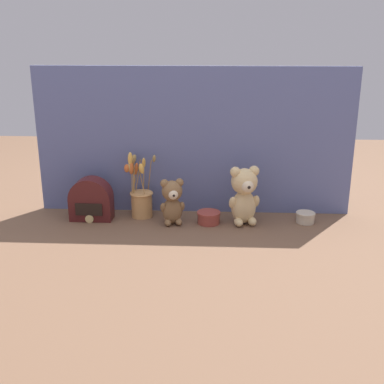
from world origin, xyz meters
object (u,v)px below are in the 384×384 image
object	(u,v)px
teddy_bear_large	(244,194)
flower_vase	(141,198)
decorative_tin_tall	(209,217)
vintage_radio	(91,202)
teddy_bear_medium	(172,201)
decorative_tin_short	(305,217)

from	to	relation	value
teddy_bear_large	flower_vase	xyz separation A→B (m)	(-0.50, 0.07, -0.05)
decorative_tin_tall	vintage_radio	bearing A→B (deg)	177.83
teddy_bear_medium	teddy_bear_large	bearing A→B (deg)	3.71
teddy_bear_medium	decorative_tin_short	bearing A→B (deg)	4.16
flower_vase	decorative_tin_tall	distance (m)	0.35
teddy_bear_medium	decorative_tin_short	distance (m)	0.64
teddy_bear_large	teddy_bear_medium	size ratio (longest dim) A/B	1.27
teddy_bear_large	decorative_tin_tall	bearing A→B (deg)	-178.31
teddy_bear_medium	decorative_tin_short	xyz separation A→B (m)	(0.63, 0.05, -0.09)
teddy_bear_large	vintage_radio	bearing A→B (deg)	178.70
vintage_radio	decorative_tin_short	world-z (taller)	vintage_radio
decorative_tin_tall	decorative_tin_short	size ratio (longest dim) A/B	1.23
teddy_bear_large	decorative_tin_tall	xyz separation A→B (m)	(-0.16, -0.00, -0.12)
decorative_tin_tall	decorative_tin_short	xyz separation A→B (m)	(0.46, 0.03, -0.00)
teddy_bear_medium	decorative_tin_tall	xyz separation A→B (m)	(0.17, 0.02, -0.09)
vintage_radio	decorative_tin_short	bearing A→B (deg)	0.42
decorative_tin_short	vintage_radio	bearing A→B (deg)	-179.58
teddy_bear_medium	vintage_radio	bearing A→B (deg)	174.47
vintage_radio	teddy_bear_large	bearing A→B (deg)	-1.30
teddy_bear_large	vintage_radio	size ratio (longest dim) A/B	1.33
teddy_bear_large	decorative_tin_short	distance (m)	0.32
teddy_bear_large	flower_vase	size ratio (longest dim) A/B	0.86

